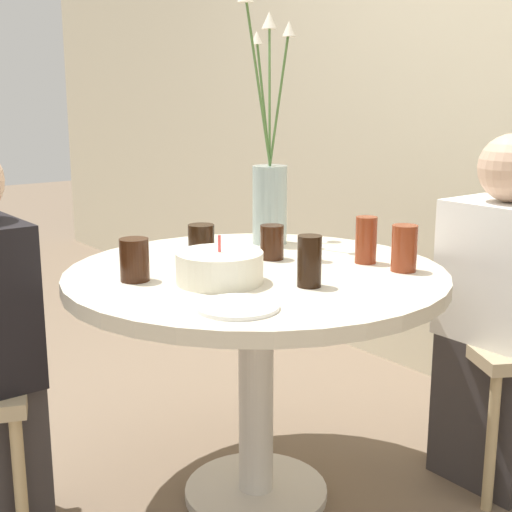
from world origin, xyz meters
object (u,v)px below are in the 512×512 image
(side_plate, at_px, (237,307))
(person_guest, at_px, (500,325))
(flower_vase, at_px, (269,183))
(drink_glass_3, at_px, (201,243))
(drink_glass_2, at_px, (134,260))
(drink_glass_0, at_px, (366,240))
(birthday_cake, at_px, (220,267))
(drink_glass_1, at_px, (404,248))
(drink_glass_5, at_px, (272,242))
(drink_glass_4, at_px, (311,261))

(side_plate, distance_m, person_guest, 0.95)
(flower_vase, distance_m, drink_glass_3, 0.37)
(side_plate, xyz_separation_m, drink_glass_2, (-0.37, -0.06, 0.05))
(drink_glass_2, bearing_deg, drink_glass_3, 106.41)
(flower_vase, height_order, person_guest, flower_vase)
(drink_glass_0, xyz_separation_m, person_guest, (0.24, 0.35, -0.27))
(drink_glass_0, distance_m, drink_glass_2, 0.68)
(birthday_cake, bearing_deg, person_guest, 68.91)
(drink_glass_1, xyz_separation_m, drink_glass_3, (-0.44, -0.38, -0.01))
(drink_glass_1, height_order, drink_glass_5, drink_glass_1)
(flower_vase, relative_size, drink_glass_2, 7.02)
(side_plate, bearing_deg, flower_vase, 135.72)
(drink_glass_4, distance_m, drink_glass_5, 0.32)
(drink_glass_2, bearing_deg, drink_glass_0, 69.99)
(drink_glass_3, relative_size, drink_glass_4, 0.83)
(drink_glass_0, xyz_separation_m, drink_glass_4, (0.10, -0.30, -0.00))
(side_plate, height_order, drink_glass_4, drink_glass_4)
(drink_glass_2, bearing_deg, drink_glass_5, 86.92)
(flower_vase, height_order, drink_glass_1, flower_vase)
(person_guest, bearing_deg, drink_glass_2, -115.51)
(flower_vase, xyz_separation_m, drink_glass_4, (0.49, -0.26, -0.14))
(side_plate, bearing_deg, drink_glass_0, 103.90)
(drink_glass_5, bearing_deg, person_guest, 50.24)
(drink_glass_1, height_order, drink_glass_4, drink_glass_4)
(flower_vase, bearing_deg, birthday_cake, -52.88)
(drink_glass_1, bearing_deg, person_guest, 72.83)
(drink_glass_1, xyz_separation_m, drink_glass_5, (-0.34, -0.20, -0.01))
(drink_glass_3, bearing_deg, birthday_cake, -22.46)
(flower_vase, height_order, drink_glass_5, flower_vase)
(drink_glass_0, height_order, drink_glass_5, drink_glass_0)
(drink_glass_2, xyz_separation_m, drink_glass_5, (0.02, 0.45, -0.01))
(flower_vase, relative_size, drink_glass_3, 7.19)
(drink_glass_0, bearing_deg, birthday_cake, -99.34)
(drink_glass_3, bearing_deg, drink_glass_2, -73.59)
(side_plate, height_order, drink_glass_3, drink_glass_3)
(birthday_cake, xyz_separation_m, flower_vase, (-0.32, 0.42, 0.16))
(birthday_cake, relative_size, flower_vase, 0.29)
(drink_glass_3, distance_m, drink_glass_4, 0.41)
(side_plate, relative_size, drink_glass_0, 1.43)
(drink_glass_4, bearing_deg, side_plate, -80.26)
(side_plate, bearing_deg, drink_glass_3, 156.24)
(birthday_cake, height_order, side_plate, birthday_cake)
(birthday_cake, bearing_deg, flower_vase, 127.12)
(birthday_cake, distance_m, person_guest, 0.91)
(person_guest, bearing_deg, side_plate, -96.03)
(flower_vase, height_order, drink_glass_4, flower_vase)
(drink_glass_4, height_order, drink_glass_5, drink_glass_4)
(birthday_cake, bearing_deg, drink_glass_0, 80.66)
(drink_glass_1, relative_size, drink_glass_5, 1.27)
(birthday_cake, xyz_separation_m, drink_glass_5, (-0.13, 0.28, 0.01))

